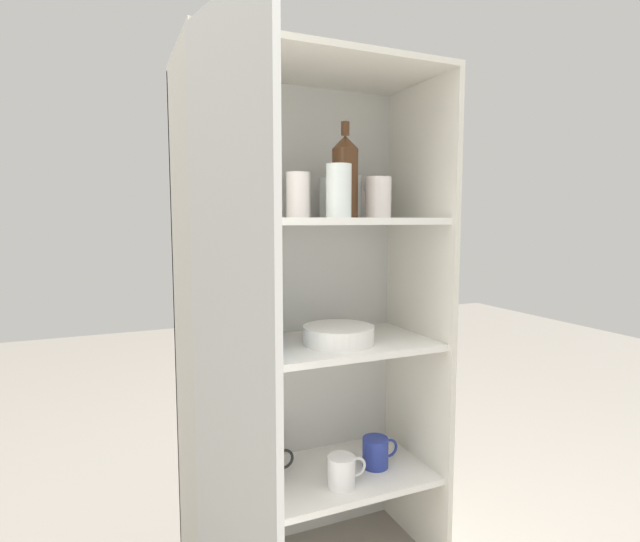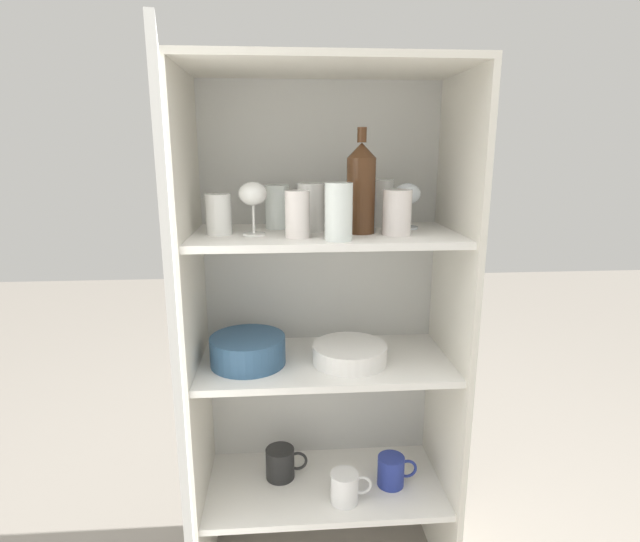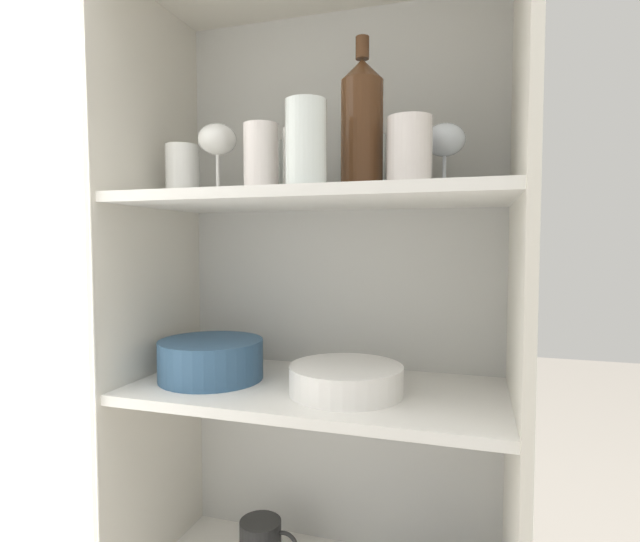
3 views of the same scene
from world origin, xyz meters
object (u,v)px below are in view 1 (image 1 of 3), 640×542
plate_stack_white (338,335)px  coffee_mug_primary (376,452)px  wine_bottle (345,176)px  mixing_bowl_large (242,337)px

plate_stack_white → coffee_mug_primary: 0.43m
plate_stack_white → wine_bottle: bearing=26.1°
coffee_mug_primary → mixing_bowl_large: bearing=179.0°
mixing_bowl_large → coffee_mug_primary: bearing=-1.0°
wine_bottle → mixing_bowl_large: (-0.32, 0.00, -0.46)m
mixing_bowl_large → coffee_mug_primary: mixing_bowl_large is taller
coffee_mug_primary → wine_bottle: bearing=176.2°
mixing_bowl_large → coffee_mug_primary: (0.44, -0.01, -0.42)m
wine_bottle → plate_stack_white: bearing=-153.9°
mixing_bowl_large → wine_bottle: bearing=-0.0°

